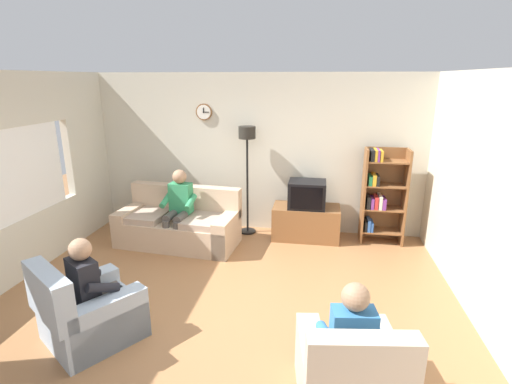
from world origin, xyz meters
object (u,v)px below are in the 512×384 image
object	(u,v)px
armchair_near_bookshelf	(349,376)
armchair_near_window	(89,314)
person_on_couch	(178,205)
person_in_right_armchair	(350,335)
tv	(307,194)
bookshelf	(381,194)
tv_stand	(306,222)
couch	(179,225)
person_in_left_armchair	(94,283)
floor_lamp	(247,151)

from	to	relation	value
armchair_near_bookshelf	armchair_near_window	bearing A→B (deg)	170.14
person_on_couch	person_in_right_armchair	size ratio (longest dim) A/B	1.11
tv	bookshelf	xyz separation A→B (m)	(1.17, 0.10, 0.02)
person_on_couch	person_in_right_armchair	bearing A→B (deg)	-48.17
tv_stand	person_on_couch	xyz separation A→B (m)	(-1.98, -0.66, 0.42)
couch	person_in_right_armchair	size ratio (longest dim) A/B	1.76
armchair_near_window	person_on_couch	size ratio (longest dim) A/B	0.95
person_in_left_armchair	tv_stand	bearing A→B (deg)	55.43
tv	person_on_couch	xyz separation A→B (m)	(-1.98, -0.63, -0.08)
bookshelf	floor_lamp	bearing A→B (deg)	179.31
armchair_near_window	person_in_left_armchair	size ratio (longest dim) A/B	1.05
armchair_near_window	tv_stand	bearing A→B (deg)	55.43
tv	bookshelf	distance (m)	1.18
person_in_left_armchair	couch	bearing A→B (deg)	89.73
floor_lamp	person_in_left_armchair	xyz separation A→B (m)	(-1.02, -3.06, -0.85)
armchair_near_bookshelf	person_on_couch	size ratio (longest dim) A/B	0.79
couch	person_in_right_armchair	bearing A→B (deg)	-48.70
bookshelf	floor_lamp	distance (m)	2.28
person_on_couch	bookshelf	bearing A→B (deg)	13.03
bookshelf	tv	bearing A→B (deg)	-175.27
tv	person_in_right_armchair	bearing A→B (deg)	-82.05
couch	person_in_left_armchair	world-z (taller)	person_in_left_armchair
floor_lamp	armchair_near_bookshelf	distance (m)	4.05
floor_lamp	armchair_near_window	distance (m)	3.51
floor_lamp	person_in_left_armchair	size ratio (longest dim) A/B	1.65
person_in_left_armchair	person_in_right_armchair	world-z (taller)	same
tv_stand	tv	distance (m)	0.50
couch	armchair_near_bookshelf	distance (m)	3.86
floor_lamp	armchair_near_window	size ratio (longest dim) A/B	1.57
floor_lamp	person_on_couch	bearing A→B (deg)	-141.84
person_on_couch	person_in_right_armchair	xyz separation A→B (m)	(2.45, -2.73, -0.09)
tv_stand	bookshelf	xyz separation A→B (m)	(1.17, 0.07, 0.52)
bookshelf	armchair_near_window	bearing A→B (deg)	-136.43
bookshelf	person_in_left_armchair	size ratio (longest dim) A/B	1.38
tv	person_in_left_armchair	bearing A→B (deg)	-124.80
tv_stand	person_in_right_armchair	distance (m)	3.44
armchair_near_window	armchair_near_bookshelf	bearing A→B (deg)	-9.86
couch	floor_lamp	world-z (taller)	floor_lamp
couch	tv_stand	xyz separation A→B (m)	(2.03, 0.55, -0.03)
armchair_near_window	couch	bearing A→B (deg)	88.57
bookshelf	person_on_couch	distance (m)	3.23
tv_stand	person_in_left_armchair	distance (m)	3.61
couch	tv_stand	distance (m)	2.10
floor_lamp	person_in_left_armchair	world-z (taller)	floor_lamp
couch	bookshelf	size ratio (longest dim) A/B	1.27
couch	armchair_near_bookshelf	xyz separation A→B (m)	(2.51, -2.93, -0.02)
tv	armchair_near_bookshelf	bearing A→B (deg)	-82.05
person_in_left_armchair	person_in_right_armchair	bearing A→B (deg)	-9.77
tv_stand	armchair_near_bookshelf	size ratio (longest dim) A/B	1.12
tv_stand	bookshelf	distance (m)	1.29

